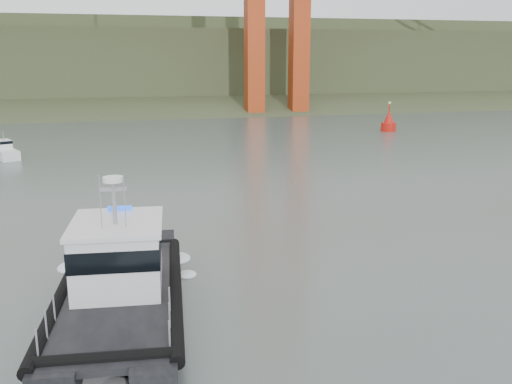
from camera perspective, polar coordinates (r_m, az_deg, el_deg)
ground at (r=24.84m, az=1.92°, el=-10.45°), size 400.00×400.00×0.00m
headlands at (r=147.45m, az=-12.08°, el=12.03°), size 500.00×105.36×27.12m
patrol_boat at (r=23.23m, az=-13.55°, el=-8.68°), size 5.59×12.42×5.84m
motorboat at (r=62.91m, az=-23.85°, el=3.77°), size 3.54×5.38×2.81m
nav_buoy at (r=80.31m, az=13.12°, el=6.74°), size 2.04×2.04×4.24m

